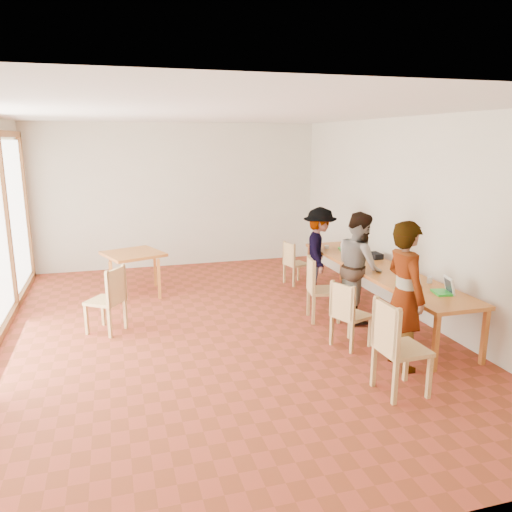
# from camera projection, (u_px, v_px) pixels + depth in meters

# --- Properties ---
(ground) EXTENTS (8.00, 8.00, 0.00)m
(ground) POSITION_uv_depth(u_px,v_px,m) (219.00, 330.00, 7.12)
(ground) COLOR #973824
(ground) RESTS_ON ground
(wall_back) EXTENTS (6.00, 0.10, 3.00)m
(wall_back) POSITION_uv_depth(u_px,v_px,m) (178.00, 196.00, 10.52)
(wall_back) COLOR beige
(wall_back) RESTS_ON ground
(wall_front) EXTENTS (6.00, 0.10, 3.00)m
(wall_front) POSITION_uv_depth(u_px,v_px,m) (351.00, 335.00, 3.04)
(wall_front) COLOR beige
(wall_front) RESTS_ON ground
(wall_right) EXTENTS (0.10, 8.00, 3.00)m
(wall_right) POSITION_uv_depth(u_px,v_px,m) (410.00, 218.00, 7.59)
(wall_right) COLOR beige
(wall_right) RESTS_ON ground
(ceiling) EXTENTS (6.00, 8.00, 0.04)m
(ceiling) POSITION_uv_depth(u_px,v_px,m) (215.00, 111.00, 6.43)
(ceiling) COLOR white
(ceiling) RESTS_ON wall_back
(communal_table) EXTENTS (0.80, 4.00, 0.75)m
(communal_table) POSITION_uv_depth(u_px,v_px,m) (379.00, 271.00, 7.62)
(communal_table) COLOR #C6682C
(communal_table) RESTS_ON ground
(side_table) EXTENTS (0.90, 0.90, 0.75)m
(side_table) POSITION_uv_depth(u_px,v_px,m) (133.00, 257.00, 8.65)
(side_table) COLOR #C6682C
(side_table) RESTS_ON ground
(chair_near) EXTENTS (0.50, 0.50, 0.55)m
(chair_near) POSITION_uv_depth(u_px,v_px,m) (394.00, 338.00, 5.22)
(chair_near) COLOR tan
(chair_near) RESTS_ON ground
(chair_mid) EXTENTS (0.53, 0.53, 0.47)m
(chair_mid) POSITION_uv_depth(u_px,v_px,m) (347.00, 308.00, 6.42)
(chair_mid) COLOR tan
(chair_mid) RESTS_ON ground
(chair_far) EXTENTS (0.52, 0.52, 0.51)m
(chair_far) POSITION_uv_depth(u_px,v_px,m) (317.00, 283.00, 7.42)
(chair_far) COLOR tan
(chair_far) RESTS_ON ground
(chair_empty) EXTENTS (0.45, 0.45, 0.43)m
(chair_empty) POSITION_uv_depth(u_px,v_px,m) (293.00, 259.00, 9.28)
(chair_empty) COLOR tan
(chair_empty) RESTS_ON ground
(chair_spare) EXTENTS (0.62, 0.62, 0.50)m
(chair_spare) POSITION_uv_depth(u_px,v_px,m) (111.00, 293.00, 6.93)
(chair_spare) COLOR tan
(chair_spare) RESTS_ON ground
(person_near) EXTENTS (0.43, 0.65, 1.77)m
(person_near) POSITION_uv_depth(u_px,v_px,m) (405.00, 296.00, 5.81)
(person_near) COLOR gray
(person_near) RESTS_ON ground
(person_mid) EXTENTS (0.72, 0.87, 1.64)m
(person_mid) POSITION_uv_depth(u_px,v_px,m) (359.00, 266.00, 7.42)
(person_mid) COLOR gray
(person_mid) RESTS_ON ground
(person_far) EXTENTS (0.90, 1.13, 1.53)m
(person_far) POSITION_uv_depth(u_px,v_px,m) (319.00, 251.00, 8.71)
(person_far) COLOR gray
(person_far) RESTS_ON ground
(laptop_near) EXTENTS (0.28, 0.30, 0.22)m
(laptop_near) POSITION_uv_depth(u_px,v_px,m) (445.00, 289.00, 6.33)
(laptop_near) COLOR green
(laptop_near) RESTS_ON communal_table
(laptop_mid) EXTENTS (0.24, 0.27, 0.22)m
(laptop_mid) POSITION_uv_depth(u_px,v_px,m) (410.00, 281.00, 6.70)
(laptop_mid) COLOR green
(laptop_mid) RESTS_ON communal_table
(laptop_far) EXTENTS (0.27, 0.29, 0.21)m
(laptop_far) POSITION_uv_depth(u_px,v_px,m) (347.00, 247.00, 8.84)
(laptop_far) COLOR green
(laptop_far) RESTS_ON communal_table
(yellow_mug) EXTENTS (0.17, 0.17, 0.10)m
(yellow_mug) POSITION_uv_depth(u_px,v_px,m) (412.00, 289.00, 6.36)
(yellow_mug) COLOR orange
(yellow_mug) RESTS_ON communal_table
(green_bottle) EXTENTS (0.07, 0.07, 0.28)m
(green_bottle) POSITION_uv_depth(u_px,v_px,m) (409.00, 276.00, 6.63)
(green_bottle) COLOR #188033
(green_bottle) RESTS_ON communal_table
(clear_glass) EXTENTS (0.07, 0.07, 0.09)m
(clear_glass) POSITION_uv_depth(u_px,v_px,m) (430.00, 280.00, 6.80)
(clear_glass) COLOR silver
(clear_glass) RESTS_ON communal_table
(condiment_cup) EXTENTS (0.08, 0.08, 0.06)m
(condiment_cup) POSITION_uv_depth(u_px,v_px,m) (327.00, 247.00, 8.94)
(condiment_cup) COLOR white
(condiment_cup) RESTS_ON communal_table
(pink_phone) EXTENTS (0.05, 0.10, 0.01)m
(pink_phone) POSITION_uv_depth(u_px,v_px,m) (404.00, 276.00, 7.11)
(pink_phone) COLOR #E45190
(pink_phone) RESTS_ON communal_table
(black_pouch) EXTENTS (0.16, 0.26, 0.09)m
(black_pouch) POSITION_uv_depth(u_px,v_px,m) (375.00, 256.00, 8.21)
(black_pouch) COLOR black
(black_pouch) RESTS_ON communal_table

